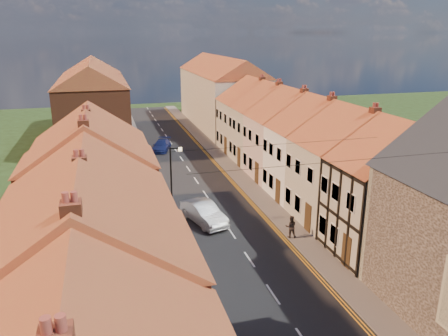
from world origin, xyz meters
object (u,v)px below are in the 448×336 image
at_px(car_mid, 204,213).
at_px(pedestrian_left, 226,334).
at_px(pedestrian_right, 291,227).
at_px(lamppost, 173,182).
at_px(car_far, 162,145).

bearing_deg(car_mid, pedestrian_left, -115.63).
bearing_deg(pedestrian_right, lamppost, -12.90).
bearing_deg(pedestrian_left, lamppost, 102.57).
bearing_deg(pedestrian_right, car_mid, -24.27).
relative_size(car_far, pedestrian_left, 2.56).
xyz_separation_m(car_mid, car_far, (-0.16, 21.98, -0.15)).
xyz_separation_m(lamppost, car_mid, (2.31, 0.27, -2.75)).
relative_size(car_far, pedestrian_right, 2.80).
distance_m(lamppost, car_mid, 3.60).
xyz_separation_m(lamppost, pedestrian_right, (7.51, -3.97, -2.63)).
relative_size(car_mid, car_far, 1.08).
bearing_deg(lamppost, pedestrian_right, -27.89).
xyz_separation_m(car_far, pedestrian_left, (-2.04, -35.91, 0.34)).
bearing_deg(lamppost, car_mid, 6.77).
height_order(lamppost, car_mid, lamppost).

